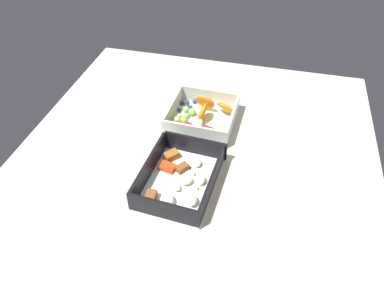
% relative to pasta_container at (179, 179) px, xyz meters
% --- Properties ---
extents(table_surface, '(0.80, 0.80, 0.02)m').
position_rel_pasta_container_xyz_m(table_surface, '(0.11, -0.01, -0.03)').
color(table_surface, beige).
rests_on(table_surface, ground).
extents(pasta_container, '(0.20, 0.15, 0.05)m').
position_rel_pasta_container_xyz_m(pasta_container, '(0.00, 0.00, 0.00)').
color(pasta_container, white).
rests_on(pasta_container, table_surface).
extents(fruit_bowl, '(0.16, 0.16, 0.06)m').
position_rel_pasta_container_xyz_m(fruit_bowl, '(0.21, 0.00, 0.00)').
color(fruit_bowl, silver).
rests_on(fruit_bowl, table_surface).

